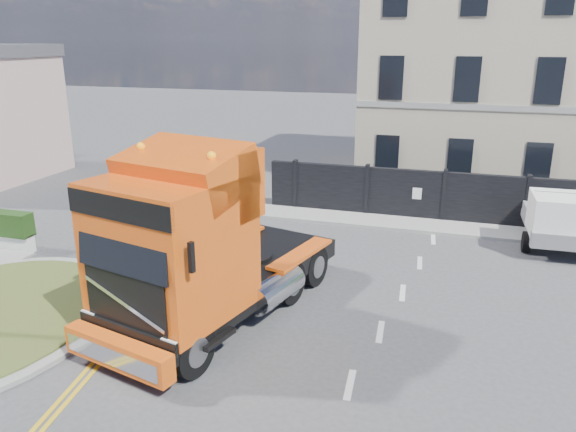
% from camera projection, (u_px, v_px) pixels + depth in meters
% --- Properties ---
extents(ground, '(120.00, 120.00, 0.00)m').
position_uv_depth(ground, '(272.00, 308.00, 14.99)').
color(ground, '#424244').
rests_on(ground, ground).
extents(hoarding_fence, '(18.80, 0.25, 2.00)m').
position_uv_depth(hoarding_fence, '(514.00, 203.00, 21.04)').
color(hoarding_fence, black).
rests_on(hoarding_fence, ground).
extents(georgian_building, '(12.30, 10.30, 12.80)m').
position_uv_depth(georgian_building, '(502.00, 63.00, 26.58)').
color(georgian_building, '#B1A88C').
rests_on(georgian_building, ground).
extents(pavement_far, '(20.00, 1.60, 0.12)m').
position_uv_depth(pavement_far, '(496.00, 232.00, 20.66)').
color(pavement_far, gray).
rests_on(pavement_far, ground).
extents(truck, '(4.53, 8.01, 4.53)m').
position_uv_depth(truck, '(194.00, 252.00, 13.35)').
color(truck, black).
rests_on(truck, ground).
extents(flatbed_pickup, '(2.19, 4.93, 2.04)m').
position_uv_depth(flatbed_pickup, '(558.00, 218.00, 18.89)').
color(flatbed_pickup, slate).
rests_on(flatbed_pickup, ground).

